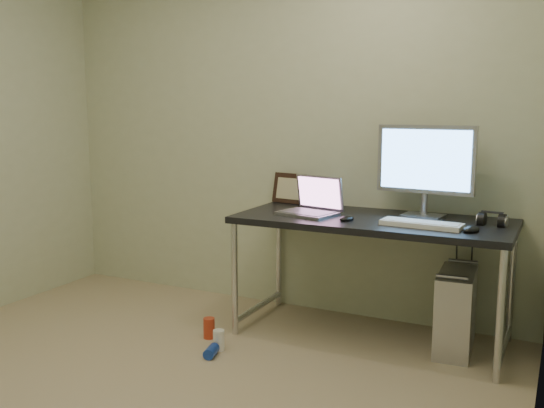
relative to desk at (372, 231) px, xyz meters
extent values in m
cube|color=beige|center=(-0.78, 0.36, 0.58)|extent=(3.50, 0.02, 2.50)
cube|color=black|center=(0.00, 0.00, 0.06)|extent=(1.63, 0.71, 0.04)
cylinder|color=silver|center=(-0.78, -0.32, -0.32)|extent=(0.04, 0.04, 0.71)
cylinder|color=silver|center=(-0.78, 0.32, -0.32)|extent=(0.04, 0.04, 0.71)
cylinder|color=silver|center=(0.78, -0.32, -0.32)|extent=(0.04, 0.04, 0.71)
cylinder|color=silver|center=(0.78, 0.32, -0.32)|extent=(0.04, 0.04, 0.71)
cylinder|color=silver|center=(-0.78, 0.00, -0.59)|extent=(0.04, 0.63, 0.04)
cylinder|color=silver|center=(0.78, 0.00, -0.59)|extent=(0.04, 0.63, 0.04)
cube|color=#BABABF|center=(0.50, 0.03, -0.44)|extent=(0.23, 0.46, 0.47)
cylinder|color=#9E9DA5|center=(0.50, -0.16, -0.18)|extent=(0.17, 0.03, 0.02)
cylinder|color=#9E9DA5|center=(0.50, 0.21, -0.18)|extent=(0.17, 0.03, 0.02)
cylinder|color=black|center=(0.45, 0.31, -0.27)|extent=(0.01, 0.16, 0.69)
cylinder|color=black|center=(0.54, 0.29, -0.29)|extent=(0.02, 0.11, 0.71)
cylinder|color=red|center=(-0.88, -0.45, -0.61)|extent=(0.08, 0.08, 0.13)
cylinder|color=white|center=(-0.73, -0.59, -0.61)|extent=(0.08, 0.08, 0.12)
cylinder|color=#193CB1|center=(-0.72, -0.69, -0.64)|extent=(0.09, 0.13, 0.06)
cube|color=#9E9DA5|center=(-0.39, -0.08, 0.09)|extent=(0.38, 0.31, 0.02)
cube|color=slate|center=(-0.39, -0.08, 0.10)|extent=(0.33, 0.26, 0.00)
cube|color=#9A9AA2|center=(-0.36, 0.05, 0.20)|extent=(0.34, 0.12, 0.22)
cube|color=#8A567C|center=(-0.36, 0.04, 0.20)|extent=(0.30, 0.10, 0.19)
cube|color=#9E9DA5|center=(0.27, 0.16, 0.09)|extent=(0.25, 0.19, 0.02)
cylinder|color=#9E9DA5|center=(0.27, 0.18, 0.16)|extent=(0.04, 0.04, 0.13)
cube|color=#9E9DA5|center=(0.27, 0.17, 0.43)|extent=(0.59, 0.09, 0.41)
cube|color=#5B9DEA|center=(0.27, 0.14, 0.43)|extent=(0.53, 0.06, 0.35)
cube|color=white|center=(0.32, -0.13, 0.09)|extent=(0.46, 0.18, 0.03)
ellipsoid|color=black|center=(0.59, -0.16, 0.10)|extent=(0.11, 0.14, 0.04)
ellipsoid|color=black|center=(-0.11, -0.15, 0.09)|extent=(0.10, 0.12, 0.04)
cylinder|color=black|center=(0.61, 0.07, 0.10)|extent=(0.05, 0.10, 0.09)
cylinder|color=black|center=(0.72, 0.07, 0.10)|extent=(0.05, 0.10, 0.09)
cube|color=black|center=(0.67, 0.07, 0.15)|extent=(0.12, 0.03, 0.01)
cube|color=black|center=(-0.68, 0.29, 0.18)|extent=(0.27, 0.11, 0.21)
cylinder|color=silver|center=(-0.37, 0.27, 0.12)|extent=(0.01, 0.01, 0.09)
cylinder|color=white|center=(-0.37, 0.27, 0.17)|extent=(0.04, 0.03, 0.04)
camera|label=1|loc=(1.03, -3.47, 0.73)|focal=40.00mm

